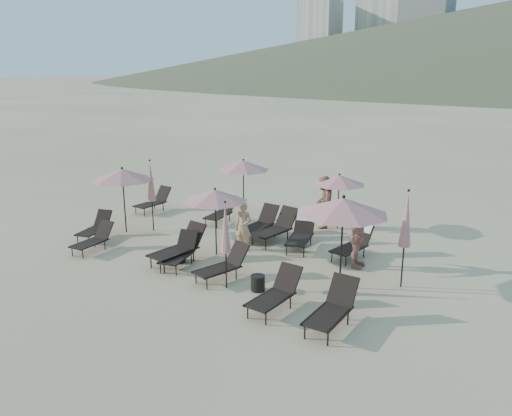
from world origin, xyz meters
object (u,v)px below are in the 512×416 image
Objects in this scene: lounger_0 at (95,227)px; lounger_3 at (180,252)px; umbrella_open_1 at (215,196)px; side_table_0 at (178,255)px; umbrella_closed_0 at (225,228)px; lounger_6 at (154,201)px; beachgoer_a at (243,226)px; side_table_1 at (258,283)px; lounger_9 at (276,227)px; umbrella_closed_1 at (406,220)px; beachgoer_c at (357,236)px; lounger_12 at (276,292)px; umbrella_open_4 at (339,180)px; umbrella_open_0 at (122,175)px; lounger_8 at (260,223)px; umbrella_open_2 at (343,206)px; lounger_4 at (223,264)px; lounger_5 at (333,308)px; lounger_7 at (222,210)px; lounger_10 at (302,231)px; umbrella_closed_2 at (151,182)px; lounger_1 at (94,239)px; lounger_11 at (355,241)px; lounger_2 at (180,246)px; umbrella_open_3 at (243,165)px; beachgoer_b at (323,202)px.

lounger_3 is (4.09, -0.18, 0.02)m from lounger_0.
umbrella_open_1 is 2.10m from side_table_0.
umbrella_closed_0 reaches higher than umbrella_open_1.
lounger_6 is at bearing 142.92° from side_table_0.
umbrella_open_1 is 1.36× the size of beachgoer_a.
umbrella_closed_0 reaches higher than lounger_3.
lounger_0 is 0.66× the size of umbrella_closed_0.
lounger_3 reaches higher than side_table_1.
umbrella_closed_1 is at bearing -7.31° from lounger_9.
lounger_6 is at bearing 75.45° from beachgoer_c.
lounger_3 is at bearing -159.14° from umbrella_closed_1.
lounger_12 is 7.00m from umbrella_open_4.
umbrella_open_0 reaches higher than lounger_9.
umbrella_open_1 reaches higher than lounger_8.
umbrella_closed_1 reaches higher than side_table_1.
lounger_6 is at bearing 165.47° from umbrella_open_2.
side_table_0 is at bearing 168.68° from lounger_12.
lounger_6 is at bearing -175.37° from lounger_9.
lounger_9 is at bearing 112.69° from lounger_4.
lounger_5 is 1.48m from lounger_12.
side_table_1 is at bearing -83.66° from umbrella_open_4.
umbrella_closed_0 is (3.85, -4.63, 1.18)m from lounger_7.
umbrella_closed_2 is (-5.19, -1.55, 1.26)m from lounger_10.
lounger_6 reaches higher than lounger_1.
lounger_1 is at bearing -128.70° from lounger_9.
lounger_8 is 0.80× the size of umbrella_open_1.
lounger_12 is (-0.07, -4.36, -0.05)m from lounger_11.
lounger_12 is at bearing -30.40° from umbrella_open_1.
umbrella_closed_2 is 1.64× the size of beachgoer_a.
lounger_5 is at bearing -63.63° from lounger_11.
lounger_2 is 1.10× the size of lounger_11.
umbrella_open_3 reaches higher than lounger_2.
umbrella_open_2 is 1.24× the size of umbrella_open_4.
lounger_9 is 4.66m from umbrella_closed_2.
umbrella_open_3 is at bearing 110.25° from lounger_2.
side_table_0 is 0.23× the size of beachgoer_b.
umbrella_open_0 reaches higher than lounger_10.
lounger_12 is at bearing -109.25° from umbrella_open_2.
lounger_1 is at bearing -178.22° from umbrella_closed_0.
umbrella_open_0 reaches higher than side_table_0.
beachgoer_b is at bearing 66.97° from beachgoer_a.
lounger_0 is 8.01m from beachgoer_b.
lounger_11 is 0.84× the size of umbrella_open_4.
lounger_6 is 0.68× the size of umbrella_closed_0.
lounger_9 is at bearing 132.80° from lounger_5.
lounger_8 reaches higher than lounger_6.
lounger_9 is 5.60m from umbrella_open_0.
beachgoer_a is (-2.11, 2.24, 0.58)m from side_table_1.
side_table_0 is (-0.25, 0.18, -0.21)m from lounger_3.
lounger_7 is 4.24m from side_table_0.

